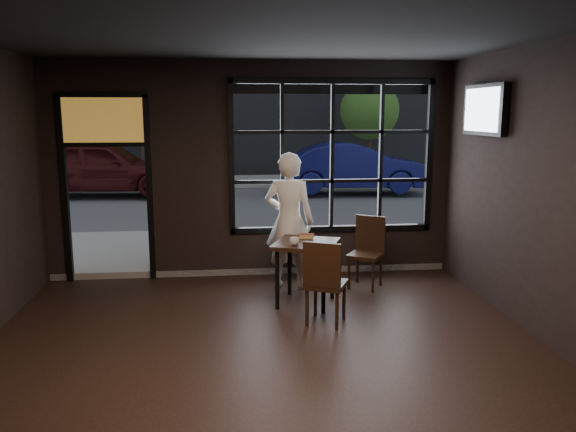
{
  "coord_description": "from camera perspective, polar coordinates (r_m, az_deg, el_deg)",
  "views": [
    {
      "loc": [
        -0.34,
        -4.8,
        2.46
      ],
      "look_at": [
        0.4,
        2.2,
        1.15
      ],
      "focal_mm": 35.0,
      "sensor_mm": 36.0,
      "label": 1
    }
  ],
  "objects": [
    {
      "name": "cup",
      "position": [
        7.0,
        0.66,
        -2.58
      ],
      "size": [
        0.17,
        0.17,
        0.1
      ],
      "primitive_type": "imported",
      "rotation": [
        0.0,
        0.0,
        -0.68
      ],
      "color": "silver",
      "rests_on": "cafe_table"
    },
    {
      "name": "ceiling",
      "position": [
        4.87,
        -2.06,
        19.41
      ],
      "size": [
        6.0,
        7.0,
        0.02
      ],
      "primitive_type": "cube",
      "color": "black",
      "rests_on": "ground"
    },
    {
      "name": "floor",
      "position": [
        5.41,
        -1.83,
        -16.62
      ],
      "size": [
        6.0,
        7.0,
        0.02
      ],
      "primitive_type": "cube",
      "color": "black",
      "rests_on": "ground"
    },
    {
      "name": "navy_car",
      "position": [
        17.03,
        6.66,
        4.95
      ],
      "size": [
        4.5,
        1.78,
        1.46
      ],
      "primitive_type": "imported",
      "rotation": [
        0.0,
        0.0,
        1.52
      ],
      "color": "#10134F",
      "rests_on": "street_asphalt"
    },
    {
      "name": "street_asphalt",
      "position": [
        28.91,
        -5.39,
        5.54
      ],
      "size": [
        60.0,
        41.0,
        0.04
      ],
      "primitive_type": "cube",
      "color": "#545456",
      "rests_on": "ground"
    },
    {
      "name": "hotdog",
      "position": [
        7.37,
        1.88,
        -2.07
      ],
      "size": [
        0.21,
        0.13,
        0.06
      ],
      "primitive_type": null,
      "rotation": [
        0.0,
        0.0,
        -0.28
      ],
      "color": "tan",
      "rests_on": "cafe_table"
    },
    {
      "name": "chair_near",
      "position": [
        6.62,
        3.89,
        -6.64
      ],
      "size": [
        0.58,
        0.58,
        1.02
      ],
      "primitive_type": "cube",
      "rotation": [
        0.0,
        0.0,
        2.71
      ],
      "color": "black",
      "rests_on": "floor"
    },
    {
      "name": "tree_right",
      "position": [
        20.42,
        8.28,
        10.56
      ],
      "size": [
        2.09,
        2.09,
        3.57
      ],
      "color": "#332114",
      "rests_on": "street_asphalt"
    },
    {
      "name": "maroon_car",
      "position": [
        17.32,
        -18.15,
        4.74
      ],
      "size": [
        4.66,
        2.14,
        1.55
      ],
      "primitive_type": "imported",
      "rotation": [
        0.0,
        0.0,
        1.5
      ],
      "color": "#3C0D0E",
      "rests_on": "street_asphalt"
    },
    {
      "name": "stained_transom",
      "position": [
        8.49,
        -18.25,
        9.27
      ],
      "size": [
        1.2,
        0.06,
        0.7
      ],
      "primitive_type": "cube",
      "color": "orange",
      "rests_on": "ground"
    },
    {
      "name": "chair_window",
      "position": [
        8.0,
        7.88,
        -3.74
      ],
      "size": [
        0.6,
        0.6,
        1.0
      ],
      "primitive_type": "cube",
      "rotation": [
        0.0,
        0.0,
        -0.57
      ],
      "color": "black",
      "rests_on": "floor"
    },
    {
      "name": "tree_left",
      "position": [
        20.23,
        -14.63,
        11.45
      ],
      "size": [
        2.42,
        2.42,
        4.13
      ],
      "color": "#332114",
      "rests_on": "street_asphalt"
    },
    {
      "name": "tv",
      "position": [
        7.72,
        19.36,
        10.14
      ],
      "size": [
        0.13,
        1.11,
        0.65
      ],
      "primitive_type": "cube",
      "color": "black",
      "rests_on": "wall_right"
    },
    {
      "name": "building_across",
      "position": [
        28.26,
        -5.64,
        20.74
      ],
      "size": [
        28.0,
        12.0,
        15.0
      ],
      "primitive_type": "cube",
      "color": "#5B5956",
      "rests_on": "ground"
    },
    {
      "name": "man",
      "position": [
        7.83,
        0.11,
        -0.5
      ],
      "size": [
        0.81,
        0.67,
        1.92
      ],
      "primitive_type": "imported",
      "rotation": [
        0.0,
        0.0,
        2.8
      ],
      "color": "white",
      "rests_on": "floor"
    },
    {
      "name": "cafe_table",
      "position": [
        7.28,
        1.81,
        -5.78
      ],
      "size": [
        0.99,
        0.99,
        0.83
      ],
      "primitive_type": "cube",
      "rotation": [
        0.0,
        0.0,
        -0.37
      ],
      "color": "black",
      "rests_on": "floor"
    },
    {
      "name": "window_frame",
      "position": [
        8.47,
        4.48,
        6.03
      ],
      "size": [
        3.06,
        0.12,
        2.28
      ],
      "primitive_type": "cube",
      "color": "black",
      "rests_on": "ground"
    }
  ]
}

